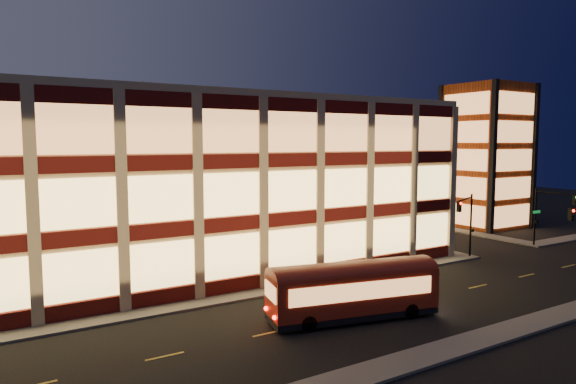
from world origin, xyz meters
TOP-DOWN VIEW (x-y plane):
  - ground at (0.00, 0.00)m, footprint 200.00×200.00m
  - sidewalk_office_south at (-3.00, 1.00)m, footprint 54.00×2.00m
  - sidewalk_office_east at (23.00, 17.00)m, footprint 2.00×30.00m
  - sidewalk_tower_south at (40.00, 1.00)m, footprint 14.00×2.00m
  - sidewalk_tower_west at (34.00, 17.00)m, footprint 2.00×30.00m
  - sidewalk_near at (0.00, -13.00)m, footprint 100.00×2.00m
  - office_building at (-2.91, 16.91)m, footprint 50.45×30.45m
  - stair_tower at (39.95, 11.95)m, footprint 8.60×8.60m
  - traffic_signal_far at (22.21, 0.24)m, footprint 3.79×1.87m
  - traffic_signal_right at (33.50, -0.62)m, footprint 1.20×4.37m
  - trolley_bus at (3.60, -6.59)m, footprint 10.81×4.85m

SIDE VIEW (x-z plane):
  - ground at x=0.00m, z-range 0.00..0.00m
  - sidewalk_office_south at x=-3.00m, z-range 0.00..0.15m
  - sidewalk_office_east at x=23.00m, z-range 0.00..0.15m
  - sidewalk_tower_south at x=40.00m, z-range 0.00..0.15m
  - sidewalk_tower_west at x=34.00m, z-range 0.00..0.15m
  - sidewalk_near at x=0.00m, z-range 0.00..0.15m
  - trolley_bus at x=3.60m, z-range 0.19..3.75m
  - traffic_signal_right at x=33.50m, z-range 1.10..7.10m
  - traffic_signal_far at x=22.21m, z-range 1.11..7.11m
  - office_building at x=-2.91m, z-range 0.00..14.50m
  - stair_tower at x=39.95m, z-range -0.01..17.99m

